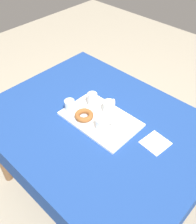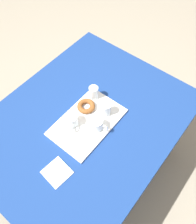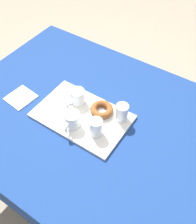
% 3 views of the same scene
% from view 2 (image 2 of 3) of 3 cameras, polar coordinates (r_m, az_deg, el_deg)
% --- Properties ---
extents(ground_plane, '(6.00, 6.00, 0.00)m').
position_cam_2_polar(ground_plane, '(2.13, -2.41, -12.24)').
color(ground_plane, gray).
extents(dining_table, '(1.35, 1.05, 0.73)m').
position_cam_2_polar(dining_table, '(1.55, -3.23, -3.70)').
color(dining_table, navy).
rests_on(dining_table, ground).
extents(serving_tray, '(0.46, 0.29, 0.01)m').
position_cam_2_polar(serving_tray, '(1.46, -2.52, -2.33)').
color(serving_tray, white).
rests_on(serving_tray, dining_table).
extents(tea_mug_left, '(0.10, 0.09, 0.08)m').
position_cam_2_polar(tea_mug_left, '(1.42, -6.26, -2.08)').
color(tea_mug_left, white).
rests_on(tea_mug_left, serving_tray).
extents(tea_mug_right, '(0.07, 0.11, 0.08)m').
position_cam_2_polar(tea_mug_right, '(1.40, -0.30, -3.21)').
color(tea_mug_right, white).
rests_on(tea_mug_right, serving_tray).
extents(water_glass_near, '(0.06, 0.06, 0.09)m').
position_cam_2_polar(water_glass_near, '(1.45, 1.95, 0.61)').
color(water_glass_near, white).
rests_on(water_glass_near, serving_tray).
extents(water_glass_far, '(0.06, 0.06, 0.09)m').
position_cam_2_polar(water_glass_far, '(1.53, -1.06, 4.62)').
color(water_glass_far, white).
rests_on(water_glass_far, serving_tray).
extents(donut_plate_left, '(0.12, 0.12, 0.01)m').
position_cam_2_polar(donut_plate_left, '(1.51, -2.84, 1.00)').
color(donut_plate_left, silver).
rests_on(donut_plate_left, serving_tray).
extents(sugar_donut_left, '(0.11, 0.11, 0.03)m').
position_cam_2_polar(sugar_donut_left, '(1.49, -2.87, 1.43)').
color(sugar_donut_left, brown).
rests_on(sugar_donut_left, donut_plate_left).
extents(paper_napkin, '(0.14, 0.15, 0.01)m').
position_cam_2_polar(paper_napkin, '(1.35, -9.89, -14.15)').
color(paper_napkin, white).
rests_on(paper_napkin, dining_table).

